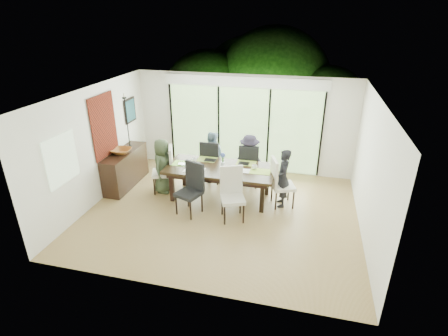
% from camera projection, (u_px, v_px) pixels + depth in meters
% --- Properties ---
extents(floor, '(6.00, 5.00, 0.01)m').
position_uv_depth(floor, '(221.00, 212.00, 7.96)').
color(floor, brown).
rests_on(floor, ground).
extents(ceiling, '(6.00, 5.00, 0.01)m').
position_uv_depth(ceiling, '(221.00, 94.00, 6.85)').
color(ceiling, white).
rests_on(ceiling, wall_back).
extents(wall_back, '(6.00, 0.02, 2.70)m').
position_uv_depth(wall_back, '(244.00, 124.00, 9.63)').
color(wall_back, white).
rests_on(wall_back, floor).
extents(wall_front, '(6.00, 0.02, 2.70)m').
position_uv_depth(wall_front, '(180.00, 221.00, 5.18)').
color(wall_front, beige).
rests_on(wall_front, floor).
extents(wall_left, '(0.02, 5.00, 2.70)m').
position_uv_depth(wall_left, '(95.00, 146.00, 8.06)').
color(wall_left, silver).
rests_on(wall_left, floor).
extents(wall_right, '(0.02, 5.00, 2.70)m').
position_uv_depth(wall_right, '(372.00, 172.00, 6.75)').
color(wall_right, silver).
rests_on(wall_right, floor).
extents(glass_doors, '(4.20, 0.02, 2.30)m').
position_uv_depth(glass_doors, '(243.00, 129.00, 9.65)').
color(glass_doors, '#598C3F').
rests_on(glass_doors, wall_back).
extents(blinds_header, '(4.40, 0.06, 0.28)m').
position_uv_depth(blinds_header, '(244.00, 82.00, 9.11)').
color(blinds_header, white).
rests_on(blinds_header, wall_back).
extents(mullion_a, '(0.05, 0.04, 2.30)m').
position_uv_depth(mullion_a, '(172.00, 124.00, 10.10)').
color(mullion_a, black).
rests_on(mullion_a, wall_back).
extents(mullion_b, '(0.05, 0.04, 2.30)m').
position_uv_depth(mullion_b, '(219.00, 128.00, 9.80)').
color(mullion_b, black).
rests_on(mullion_b, wall_back).
extents(mullion_c, '(0.05, 0.04, 2.30)m').
position_uv_depth(mullion_c, '(268.00, 131.00, 9.49)').
color(mullion_c, black).
rests_on(mullion_c, wall_back).
extents(mullion_d, '(0.05, 0.04, 2.30)m').
position_uv_depth(mullion_d, '(321.00, 135.00, 9.18)').
color(mullion_d, black).
rests_on(mullion_d, wall_back).
extents(side_window, '(0.02, 0.90, 1.00)m').
position_uv_depth(side_window, '(62.00, 159.00, 6.93)').
color(side_window, '#8CAD7F').
rests_on(side_window, wall_left).
extents(deck, '(6.00, 1.80, 0.10)m').
position_uv_depth(deck, '(248.00, 158.00, 10.99)').
color(deck, brown).
rests_on(deck, ground).
extents(rail_top, '(6.00, 0.08, 0.06)m').
position_uv_depth(rail_top, '(253.00, 132.00, 11.45)').
color(rail_top, brown).
rests_on(rail_top, deck).
extents(foliage_left, '(3.20, 3.20, 3.20)m').
position_uv_depth(foliage_left, '(208.00, 96.00, 12.36)').
color(foliage_left, '#14380F').
rests_on(foliage_left, ground).
extents(foliage_mid, '(4.00, 4.00, 4.00)m').
position_uv_depth(foliage_mid, '(273.00, 85.00, 12.26)').
color(foliage_mid, '#14380F').
rests_on(foliage_mid, ground).
extents(foliage_right, '(2.80, 2.80, 2.80)m').
position_uv_depth(foliage_right, '(324.00, 109.00, 11.39)').
color(foliage_right, '#14380F').
rests_on(foliage_right, ground).
extents(foliage_far, '(3.60, 3.60, 3.60)m').
position_uv_depth(foliage_far, '(248.00, 85.00, 13.18)').
color(foliage_far, '#14380F').
rests_on(foliage_far, ground).
extents(table_top, '(2.58, 1.18, 0.06)m').
position_uv_depth(table_top, '(220.00, 169.00, 8.28)').
color(table_top, black).
rests_on(table_top, floor).
extents(table_apron, '(2.37, 0.97, 0.11)m').
position_uv_depth(table_apron, '(220.00, 172.00, 8.32)').
color(table_apron, black).
rests_on(table_apron, floor).
extents(table_leg_fl, '(0.10, 0.10, 0.74)m').
position_uv_depth(table_leg_fl, '(172.00, 187.00, 8.30)').
color(table_leg_fl, black).
rests_on(table_leg_fl, floor).
extents(table_leg_fr, '(0.10, 0.10, 0.74)m').
position_uv_depth(table_leg_fr, '(262.00, 198.00, 7.83)').
color(table_leg_fr, black).
rests_on(table_leg_fr, floor).
extents(table_leg_bl, '(0.10, 0.10, 0.74)m').
position_uv_depth(table_leg_bl, '(184.00, 172.00, 9.06)').
color(table_leg_bl, black).
rests_on(table_leg_bl, floor).
extents(table_leg_br, '(0.10, 0.10, 0.74)m').
position_uv_depth(table_leg_br, '(267.00, 181.00, 8.59)').
color(table_leg_br, black).
rests_on(table_leg_br, floor).
extents(chair_left_end, '(0.63, 0.63, 1.18)m').
position_uv_depth(chair_left_end, '(162.00, 169.00, 8.68)').
color(chair_left_end, white).
rests_on(chair_left_end, floor).
extents(chair_right_end, '(0.63, 0.63, 1.18)m').
position_uv_depth(chair_right_end, '(283.00, 182.00, 8.03)').
color(chair_right_end, white).
rests_on(chair_right_end, floor).
extents(chair_far_left, '(0.50, 0.50, 1.18)m').
position_uv_depth(chair_far_left, '(212.00, 160.00, 9.21)').
color(chair_far_left, black).
rests_on(chair_far_left, floor).
extents(chair_far_right, '(0.53, 0.53, 1.18)m').
position_uv_depth(chair_far_right, '(249.00, 164.00, 8.99)').
color(chair_far_right, black).
rests_on(chair_far_right, floor).
extents(chair_near_left, '(0.63, 0.63, 1.18)m').
position_uv_depth(chair_near_left, '(189.00, 190.00, 7.70)').
color(chair_near_left, black).
rests_on(chair_near_left, floor).
extents(chair_near_right, '(0.64, 0.64, 1.18)m').
position_uv_depth(chair_near_right, '(233.00, 195.00, 7.48)').
color(chair_near_right, beige).
rests_on(chair_near_right, floor).
extents(person_left_end, '(0.45, 0.67, 1.39)m').
position_uv_depth(person_left_end, '(162.00, 166.00, 8.64)').
color(person_left_end, '#3C4B32').
rests_on(person_left_end, floor).
extents(person_right_end, '(0.52, 0.71, 1.39)m').
position_uv_depth(person_right_end, '(283.00, 178.00, 7.99)').
color(person_right_end, black).
rests_on(person_right_end, floor).
extents(person_far_left, '(0.70, 0.49, 1.39)m').
position_uv_depth(person_far_left, '(212.00, 157.00, 9.15)').
color(person_far_left, slate).
rests_on(person_far_left, floor).
extents(person_far_right, '(0.65, 0.42, 1.39)m').
position_uv_depth(person_far_right, '(249.00, 161.00, 8.93)').
color(person_far_right, '#221D2B').
rests_on(person_far_right, floor).
extents(placemat_left, '(0.47, 0.34, 0.01)m').
position_uv_depth(placemat_left, '(182.00, 164.00, 8.47)').
color(placemat_left, '#7FB942').
rests_on(placemat_left, table_top).
extents(placemat_right, '(0.47, 0.34, 0.01)m').
position_uv_depth(placemat_right, '(260.00, 171.00, 8.06)').
color(placemat_right, '#95B741').
rests_on(placemat_right, table_top).
extents(placemat_far_l, '(0.47, 0.34, 0.01)m').
position_uv_depth(placemat_far_l, '(207.00, 159.00, 8.72)').
color(placemat_far_l, '#8EA73B').
rests_on(placemat_far_l, table_top).
extents(placemat_far_r, '(0.47, 0.34, 0.01)m').
position_uv_depth(placemat_far_r, '(246.00, 163.00, 8.50)').
color(placemat_far_r, '#94AB3D').
rests_on(placemat_far_r, table_top).
extents(placemat_paper, '(0.47, 0.34, 0.01)m').
position_uv_depth(placemat_paper, '(194.00, 170.00, 8.12)').
color(placemat_paper, white).
rests_on(placemat_paper, table_top).
extents(tablet_far_l, '(0.28, 0.19, 0.01)m').
position_uv_depth(tablet_far_l, '(210.00, 160.00, 8.65)').
color(tablet_far_l, black).
rests_on(tablet_far_l, table_top).
extents(tablet_far_r, '(0.26, 0.18, 0.01)m').
position_uv_depth(tablet_far_r, '(244.00, 163.00, 8.46)').
color(tablet_far_r, black).
rests_on(tablet_far_r, table_top).
extents(papers, '(0.32, 0.24, 0.00)m').
position_uv_depth(papers, '(249.00, 171.00, 8.07)').
color(papers, white).
rests_on(papers, table_top).
extents(platter_base, '(0.28, 0.28, 0.03)m').
position_uv_depth(platter_base, '(194.00, 170.00, 8.11)').
color(platter_base, white).
rests_on(platter_base, table_top).
extents(platter_snacks, '(0.22, 0.22, 0.02)m').
position_uv_depth(platter_snacks, '(194.00, 169.00, 8.11)').
color(platter_snacks, '#BF5416').
rests_on(platter_snacks, table_top).
extents(vase, '(0.09, 0.09, 0.13)m').
position_uv_depth(vase, '(223.00, 164.00, 8.27)').
color(vase, silver).
rests_on(vase, table_top).
extents(hyacinth_stems, '(0.04, 0.04, 0.17)m').
position_uv_depth(hyacinth_stems, '(223.00, 159.00, 8.22)').
color(hyacinth_stems, '#337226').
rests_on(hyacinth_stems, table_top).
extents(hyacinth_blooms, '(0.12, 0.12, 0.12)m').
position_uv_depth(hyacinth_blooms, '(223.00, 155.00, 8.18)').
color(hyacinth_blooms, '#4459AC').
rests_on(hyacinth_blooms, table_top).
extents(laptop, '(0.37, 0.26, 0.03)m').
position_uv_depth(laptop, '(185.00, 165.00, 8.36)').
color(laptop, silver).
rests_on(laptop, table_top).
extents(cup_a, '(0.19, 0.19, 0.10)m').
position_uv_depth(cup_a, '(194.00, 160.00, 8.53)').
color(cup_a, white).
rests_on(cup_a, table_top).
extents(cup_b, '(0.13, 0.13, 0.10)m').
position_uv_depth(cup_b, '(225.00, 168.00, 8.13)').
color(cup_b, white).
rests_on(cup_b, table_top).
extents(cup_c, '(0.15, 0.15, 0.10)m').
position_uv_depth(cup_c, '(254.00, 167.00, 8.16)').
color(cup_c, white).
rests_on(cup_c, table_top).
extents(book, '(0.21, 0.26, 0.02)m').
position_uv_depth(book, '(231.00, 167.00, 8.25)').
color(book, white).
rests_on(book, table_top).
extents(sideboard, '(0.46, 1.65, 0.93)m').
position_uv_depth(sideboard, '(126.00, 168.00, 9.05)').
color(sideboard, black).
rests_on(sideboard, floor).
extents(bowl, '(0.49, 0.49, 0.12)m').
position_uv_depth(bowl, '(121.00, 151.00, 8.75)').
color(bowl, brown).
rests_on(bowl, sideboard).
extents(candlestick_base, '(0.10, 0.10, 0.04)m').
position_uv_depth(candlestick_base, '(130.00, 146.00, 9.16)').
color(candlestick_base, black).
rests_on(candlestick_base, sideboard).
extents(candlestick_shaft, '(0.02, 0.02, 1.29)m').
position_uv_depth(candlestick_shaft, '(127.00, 123.00, 8.89)').
color(candlestick_shaft, black).
rests_on(candlestick_shaft, sideboard).
extents(candlestick_pan, '(0.10, 0.10, 0.03)m').
position_uv_depth(candlestick_pan, '(124.00, 98.00, 8.63)').
color(candlestick_pan, black).
rests_on(candlestick_pan, sideboard).
extents(candle, '(0.04, 0.04, 0.10)m').
position_uv_depth(candle, '(124.00, 95.00, 8.61)').
color(candle, silver).
rests_on(candle, sideboard).
extents(tapestry, '(0.02, 1.00, 1.50)m').
position_uv_depth(tapestry, '(104.00, 126.00, 8.26)').
color(tapestry, maroon).
rests_on(tapestry, wall_left).
extents(art_frame, '(0.03, 0.55, 0.65)m').
position_uv_depth(art_frame, '(130.00, 110.00, 9.39)').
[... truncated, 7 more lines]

